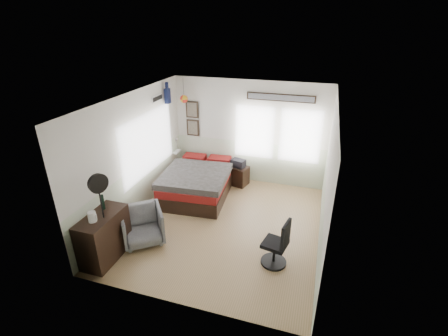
# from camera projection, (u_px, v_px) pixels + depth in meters

# --- Properties ---
(ground_plane) EXTENTS (4.00, 4.50, 0.01)m
(ground_plane) POSITION_uv_depth(u_px,v_px,m) (223.00, 224.00, 7.00)
(ground_plane) COLOR olive
(room_shell) EXTENTS (4.02, 4.52, 2.71)m
(room_shell) POSITION_uv_depth(u_px,v_px,m) (222.00, 152.00, 6.50)
(room_shell) COLOR silver
(room_shell) RESTS_ON ground_plane
(wall_decor) EXTENTS (3.55, 1.32, 1.44)m
(wall_decor) POSITION_uv_depth(u_px,v_px,m) (204.00, 104.00, 8.11)
(wall_decor) COLOR black
(wall_decor) RESTS_ON room_shell
(bed) EXTENTS (1.66, 2.22, 0.68)m
(bed) POSITION_uv_depth(u_px,v_px,m) (198.00, 182.00, 8.08)
(bed) COLOR black
(bed) RESTS_ON ground_plane
(dresser) EXTENTS (0.48, 1.00, 0.90)m
(dresser) POSITION_uv_depth(u_px,v_px,m) (104.00, 237.00, 5.87)
(dresser) COLOR black
(dresser) RESTS_ON ground_plane
(armchair) EXTENTS (1.07, 1.08, 0.71)m
(armchair) POSITION_uv_depth(u_px,v_px,m) (143.00, 226.00, 6.34)
(armchair) COLOR gray
(armchair) RESTS_ON ground_plane
(nightstand) EXTENTS (0.58, 0.51, 0.50)m
(nightstand) POSITION_uv_depth(u_px,v_px,m) (238.00, 175.00, 8.59)
(nightstand) COLOR black
(nightstand) RESTS_ON ground_plane
(task_chair) EXTENTS (0.48, 0.48, 0.93)m
(task_chair) POSITION_uv_depth(u_px,v_px,m) (277.00, 247.00, 5.71)
(task_chair) COLOR black
(task_chair) RESTS_ON ground_plane
(kettle) EXTENTS (0.16, 0.14, 0.18)m
(kettle) POSITION_uv_depth(u_px,v_px,m) (92.00, 217.00, 5.48)
(kettle) COLOR silver
(kettle) RESTS_ON dresser
(bottle) EXTENTS (0.07, 0.07, 0.28)m
(bottle) POSITION_uv_depth(u_px,v_px,m) (102.00, 202.00, 5.82)
(bottle) COLOR black
(bottle) RESTS_ON dresser
(stand_fan) EXTENTS (0.22, 0.33, 0.84)m
(stand_fan) POSITION_uv_depth(u_px,v_px,m) (98.00, 184.00, 5.35)
(stand_fan) COLOR black
(stand_fan) RESTS_ON dresser
(black_bag) EXTENTS (0.40, 0.31, 0.21)m
(black_bag) POSITION_uv_depth(u_px,v_px,m) (238.00, 163.00, 8.44)
(black_bag) COLOR black
(black_bag) RESTS_ON nightstand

